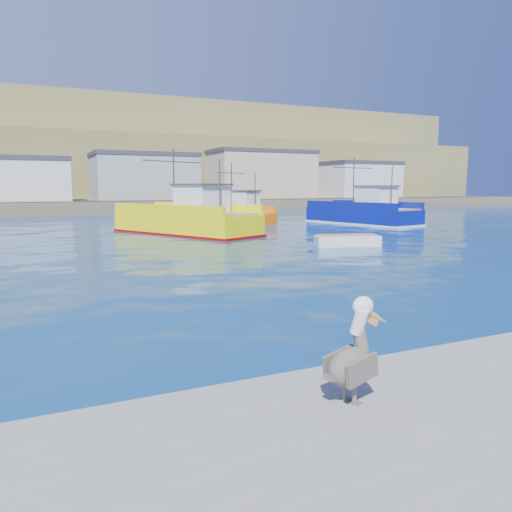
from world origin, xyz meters
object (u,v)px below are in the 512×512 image
Objects in this scene: trawler_yellow_b at (188,220)px; skiff_mid at (347,241)px; trawler_blue at (364,213)px; boat_orange at (239,213)px; pelican at (354,358)px.

trawler_yellow_b reaches higher than skiff_mid.
trawler_blue reaches higher than skiff_mid.
pelican is (-15.61, -40.87, 0.16)m from boat_orange.
skiff_mid is (6.65, -11.85, -0.84)m from trawler_yellow_b.
boat_orange reaches higher than skiff_mid.
trawler_yellow_b is at bearing -172.15° from trawler_blue.
trawler_yellow_b reaches higher than boat_orange.
skiff_mid is (-1.66, -21.05, -0.74)m from boat_orange.
trawler_blue is 7.85× the size of pelican.
boat_orange is at bearing 147.98° from trawler_blue.
skiff_mid is at bearing -130.18° from trawler_blue.
trawler_yellow_b is 19.03m from trawler_blue.
boat_orange is at bearing 69.10° from pelican.
trawler_blue is 1.47× the size of boat_orange.
trawler_blue is 2.96× the size of skiff_mid.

